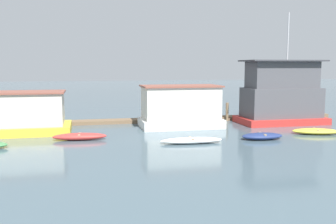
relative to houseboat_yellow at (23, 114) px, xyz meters
name	(u,v)px	position (x,y,z in m)	size (l,w,h in m)	color
ground_plane	(165,128)	(10.76, 0.04, -1.44)	(200.00, 200.00, 0.00)	#475B66
dock_walkway	(157,120)	(10.76, 3.44, -1.29)	(33.80, 1.44, 0.30)	brown
houseboat_yellow	(23,114)	(0.00, 0.00, 0.00)	(6.75, 4.18, 3.10)	gold
houseboat_white	(180,107)	(12.07, 0.23, 0.20)	(6.55, 3.71, 3.40)	white
houseboat_red	(281,95)	(21.11, 0.26, 1.00)	(7.34, 3.94, 9.46)	red
dinghy_red	(80,136)	(4.05, -3.63, -1.20)	(3.67, 1.29, 0.48)	red
dinghy_white	(191,140)	(11.09, -6.32, -1.25)	(4.13, 1.40, 0.37)	white
dinghy_navy	(262,136)	(16.16, -6.13, -1.21)	(2.91, 1.46, 0.45)	navy
dinghy_yellow	(316,131)	(20.93, -5.16, -1.23)	(3.65, 2.34, 0.41)	yellow
mooring_post_far_left	(227,112)	(17.02, 2.47, -0.60)	(0.25, 0.25, 1.67)	#846B4C
mooring_post_centre	(26,118)	(-0.20, 2.47, -0.66)	(0.31, 0.31, 1.55)	brown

